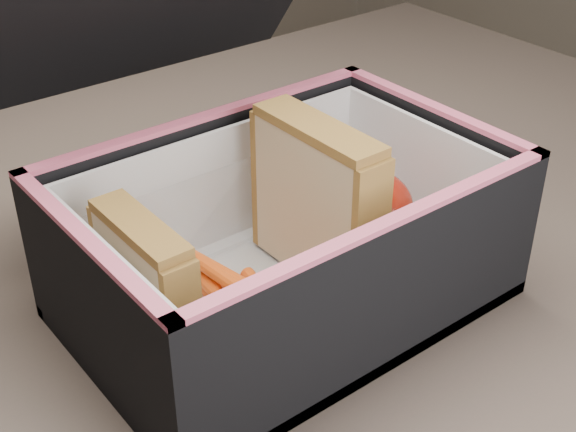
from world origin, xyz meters
TOP-DOWN VIEW (x-y plane):
  - kitchen_table at (0.00, 0.00)m, footprint 1.20×0.80m
  - lunch_bag at (0.02, -0.05)m, footprint 0.29×0.31m
  - plastic_tub at (-0.02, -0.05)m, footprint 0.18×0.13m
  - sandwich_left at (-0.09, -0.05)m, footprint 0.02×0.08m
  - sandwich_right at (0.05, -0.05)m, footprint 0.03×0.11m
  - carrot_sticks at (-0.03, -0.05)m, footprint 0.04×0.14m
  - paper_napkin at (0.10, -0.06)m, footprint 0.09×0.09m
  - red_apple at (0.10, -0.06)m, footprint 0.07×0.07m

SIDE VIEW (x-z plane):
  - kitchen_table at x=0.00m, z-range 0.28..1.03m
  - paper_napkin at x=0.10m, z-range 0.76..0.77m
  - carrot_sticks at x=-0.03m, z-range 0.77..0.80m
  - plastic_tub at x=-0.02m, z-range 0.76..0.84m
  - red_apple at x=0.10m, z-range 0.77..0.83m
  - sandwich_left at x=-0.09m, z-range 0.77..0.86m
  - lunch_bag at x=0.02m, z-range 0.68..0.94m
  - sandwich_right at x=0.05m, z-range 0.77..0.88m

